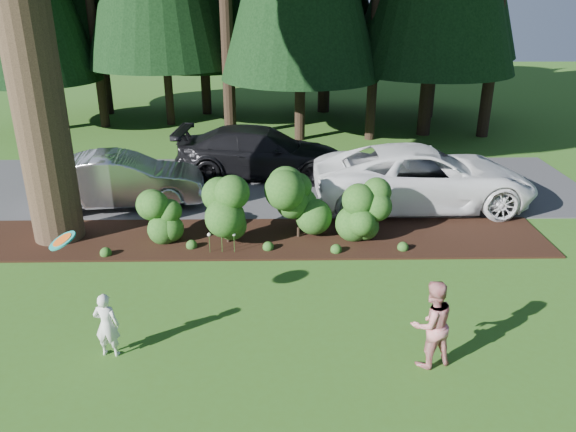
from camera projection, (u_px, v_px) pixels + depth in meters
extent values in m
plane|color=#34601B|center=(226.00, 305.00, 11.54)|extent=(80.00, 80.00, 0.00)
cube|color=black|center=(237.00, 238.00, 14.54)|extent=(16.00, 2.50, 0.05)
cube|color=#38383A|center=(246.00, 185.00, 18.48)|extent=(22.00, 6.00, 0.03)
sphere|color=#1E4B17|center=(157.00, 217.00, 14.22)|extent=(1.08, 1.08, 1.08)
cylinder|color=black|center=(159.00, 235.00, 14.41)|extent=(0.08, 0.08, 0.30)
sphere|color=#1E4B17|center=(227.00, 209.00, 13.96)|extent=(1.35, 1.35, 1.35)
cylinder|color=black|center=(228.00, 238.00, 14.26)|extent=(0.08, 0.08, 0.30)
sphere|color=#1E4B17|center=(299.00, 209.00, 14.31)|extent=(1.26, 1.26, 1.26)
cylinder|color=black|center=(299.00, 233.00, 14.56)|extent=(0.08, 0.08, 0.30)
sphere|color=#1E4B17|center=(370.00, 215.00, 14.19)|extent=(1.17, 1.17, 1.17)
cylinder|color=black|center=(369.00, 235.00, 14.41)|extent=(0.08, 0.08, 0.30)
cylinder|color=#1E4B17|center=(210.00, 245.00, 13.66)|extent=(0.01, 0.01, 0.50)
sphere|color=white|center=(209.00, 235.00, 13.56)|extent=(0.09, 0.09, 0.09)
cylinder|color=#1E4B17|center=(222.00, 245.00, 13.66)|extent=(0.01, 0.01, 0.50)
sphere|color=white|center=(221.00, 235.00, 13.56)|extent=(0.09, 0.09, 0.09)
cylinder|color=#1E4B17|center=(234.00, 245.00, 13.67)|extent=(0.01, 0.01, 0.50)
sphere|color=white|center=(234.00, 234.00, 13.57)|extent=(0.09, 0.09, 0.09)
cylinder|color=black|center=(14.00, 18.00, 22.48)|extent=(0.50, 0.50, 9.80)
cylinder|color=black|center=(82.00, 26.00, 23.12)|extent=(0.50, 0.50, 9.10)
cylinder|color=black|center=(156.00, 8.00, 23.36)|extent=(0.50, 0.50, 10.50)
cylinder|color=black|center=(225.00, 33.00, 22.36)|extent=(0.50, 0.50, 8.75)
cylinder|color=black|center=(368.00, 20.00, 24.17)|extent=(0.50, 0.50, 9.45)
cylinder|color=black|center=(437.00, 4.00, 22.55)|extent=(0.50, 0.50, 10.85)
cylinder|color=black|center=(480.00, 15.00, 24.64)|extent=(0.50, 0.50, 9.80)
cylinder|color=black|center=(201.00, 6.00, 26.16)|extent=(0.50, 0.50, 10.50)
cylinder|color=black|center=(432.00, 9.00, 26.87)|extent=(0.50, 0.50, 10.15)
imported|color=#B1B1B5|center=(122.00, 180.00, 16.44)|extent=(4.94, 2.30, 1.57)
imported|color=white|center=(423.00, 177.00, 16.41)|extent=(6.47, 3.13, 1.78)
imported|color=black|center=(261.00, 152.00, 19.06)|extent=(5.90, 2.80, 1.66)
imported|color=white|center=(107.00, 325.00, 9.77)|extent=(0.48, 0.34, 1.23)
imported|color=red|center=(431.00, 324.00, 9.47)|extent=(0.93, 0.82, 1.60)
cylinder|color=teal|center=(62.00, 241.00, 9.34)|extent=(0.49, 0.49, 0.29)
cylinder|color=#E75A13|center=(62.00, 240.00, 9.33)|extent=(0.34, 0.34, 0.20)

